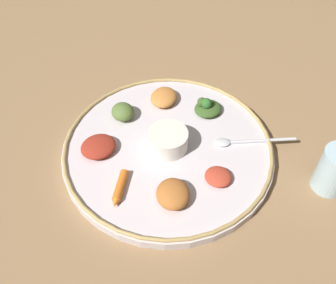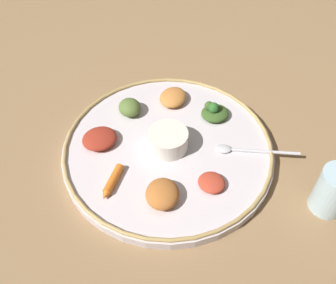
{
  "view_description": "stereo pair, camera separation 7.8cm",
  "coord_description": "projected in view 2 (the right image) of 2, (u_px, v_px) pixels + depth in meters",
  "views": [
    {
      "loc": [
        0.01,
        -0.52,
        0.63
      ],
      "look_at": [
        0.0,
        0.0,
        0.04
      ],
      "focal_mm": 40.16,
      "sensor_mm": 36.0,
      "label": 1
    },
    {
      "loc": [
        0.09,
        -0.51,
        0.63
      ],
      "look_at": [
        0.0,
        0.0,
        0.04
      ],
      "focal_mm": 40.16,
      "sensor_mm": 36.0,
      "label": 2
    }
  ],
  "objects": [
    {
      "name": "ground_plane",
      "position": [
        168.0,
        153.0,
        0.81
      ],
      "size": [
        2.4,
        2.4,
        0.0
      ],
      "primitive_type": "plane",
      "color": "olive"
    },
    {
      "name": "platter",
      "position": [
        168.0,
        150.0,
        0.8
      ],
      "size": [
        0.45,
        0.45,
        0.02
      ],
      "primitive_type": "cylinder",
      "color": "silver",
      "rests_on": "ground_plane"
    },
    {
      "name": "platter_rim",
      "position": [
        168.0,
        146.0,
        0.79
      ],
      "size": [
        0.44,
        0.44,
        0.01
      ],
      "primitive_type": "torus",
      "color": "tan",
      "rests_on": "platter"
    },
    {
      "name": "center_bowl",
      "position": [
        168.0,
        139.0,
        0.78
      ],
      "size": [
        0.08,
        0.08,
        0.04
      ],
      "color": "silver",
      "rests_on": "platter"
    },
    {
      "name": "spoon",
      "position": [
        244.0,
        150.0,
        0.78
      ],
      "size": [
        0.18,
        0.03,
        0.01
      ],
      "color": "silver",
      "rests_on": "platter"
    },
    {
      "name": "greens_pile",
      "position": [
        214.0,
        112.0,
        0.84
      ],
      "size": [
        0.08,
        0.08,
        0.04
      ],
      "color": "#385623",
      "rests_on": "platter"
    },
    {
      "name": "carrot_near_spoon",
      "position": [
        112.0,
        182.0,
        0.73
      ],
      "size": [
        0.03,
        0.08,
        0.02
      ],
      "color": "orange",
      "rests_on": "platter"
    },
    {
      "name": "mound_chickpea",
      "position": [
        162.0,
        194.0,
        0.7
      ],
      "size": [
        0.07,
        0.08,
        0.03
      ],
      "primitive_type": "ellipsoid",
      "rotation": [
        0.0,
        0.0,
        1.69
      ],
      "color": "#B2662D",
      "rests_on": "platter"
    },
    {
      "name": "mound_collards",
      "position": [
        130.0,
        107.0,
        0.85
      ],
      "size": [
        0.07,
        0.07,
        0.03
      ],
      "primitive_type": "ellipsoid",
      "rotation": [
        0.0,
        0.0,
        2.12
      ],
      "color": "#567033",
      "rests_on": "platter"
    },
    {
      "name": "mound_squash",
      "position": [
        173.0,
        97.0,
        0.88
      ],
      "size": [
        0.08,
        0.09,
        0.03
      ],
      "primitive_type": "ellipsoid",
      "rotation": [
        0.0,
        0.0,
        1.25
      ],
      "color": "#C67A38",
      "rests_on": "platter"
    },
    {
      "name": "mound_berbere_red",
      "position": [
        212.0,
        183.0,
        0.72
      ],
      "size": [
        0.07,
        0.07,
        0.02
      ],
      "primitive_type": "ellipsoid",
      "rotation": [
        0.0,
        0.0,
        5.95
      ],
      "color": "#B73D28",
      "rests_on": "platter"
    },
    {
      "name": "mound_beet",
      "position": [
        100.0,
        139.0,
        0.79
      ],
      "size": [
        0.1,
        0.1,
        0.02
      ],
      "primitive_type": "ellipsoid",
      "rotation": [
        0.0,
        0.0,
        0.6
      ],
      "color": "maroon",
      "rests_on": "platter"
    },
    {
      "name": "drinking_glass",
      "position": [
        332.0,
        193.0,
        0.69
      ],
      "size": [
        0.07,
        0.07,
        0.1
      ],
      "color": "silver",
      "rests_on": "ground_plane"
    }
  ]
}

